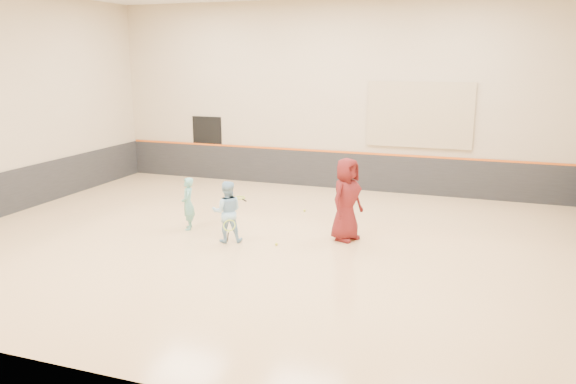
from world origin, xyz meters
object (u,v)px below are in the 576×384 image
(instructor, at_px, (227,212))
(spare_racket, at_px, (240,197))
(young_man, at_px, (347,199))
(girl, at_px, (188,204))

(instructor, xyz_separation_m, spare_racket, (-1.45, 3.90, -0.70))
(instructor, relative_size, young_man, 0.74)
(girl, xyz_separation_m, instructor, (1.35, -0.57, 0.07))
(instructor, xyz_separation_m, young_man, (2.58, 1.07, 0.26))
(young_man, bearing_deg, instructor, 135.20)
(instructor, bearing_deg, young_man, 179.23)
(girl, height_order, instructor, instructor)
(girl, distance_m, spare_racket, 3.39)
(girl, relative_size, spare_racket, 1.71)
(instructor, bearing_deg, girl, -46.28)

